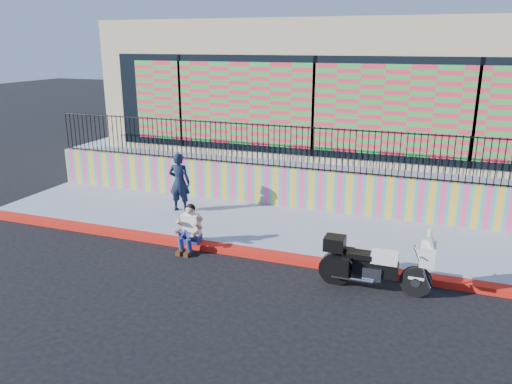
% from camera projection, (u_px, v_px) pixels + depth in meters
% --- Properties ---
extents(ground, '(90.00, 90.00, 0.00)m').
position_uv_depth(ground, '(264.00, 258.00, 11.08)').
color(ground, black).
rests_on(ground, ground).
extents(red_curb, '(16.00, 0.30, 0.15)m').
position_uv_depth(red_curb, '(264.00, 255.00, 11.06)').
color(red_curb, red).
rests_on(red_curb, ground).
extents(sidewalk, '(16.00, 3.00, 0.15)m').
position_uv_depth(sidewalk, '(286.00, 229.00, 12.54)').
color(sidewalk, gray).
rests_on(sidewalk, ground).
extents(mural_wall, '(16.00, 0.20, 1.10)m').
position_uv_depth(mural_wall, '(303.00, 189.00, 13.80)').
color(mural_wall, '#FD427C').
rests_on(mural_wall, sidewalk).
extents(metal_fence, '(15.80, 0.04, 1.20)m').
position_uv_depth(metal_fence, '(304.00, 148.00, 13.46)').
color(metal_fence, black).
rests_on(metal_fence, mural_wall).
extents(elevated_platform, '(16.00, 10.00, 1.25)m').
position_uv_depth(elevated_platform, '(339.00, 154.00, 18.40)').
color(elevated_platform, gray).
rests_on(elevated_platform, ground).
extents(storefront_building, '(14.00, 8.06, 4.00)m').
position_uv_depth(storefront_building, '(342.00, 82.00, 17.45)').
color(storefront_building, '#C9AF86').
rests_on(storefront_building, elevated_platform).
extents(police_motorcycle, '(2.10, 0.70, 1.31)m').
position_uv_depth(police_motorcycle, '(373.00, 263.00, 9.53)').
color(police_motorcycle, black).
rests_on(police_motorcycle, ground).
extents(police_officer, '(0.63, 0.45, 1.61)m').
position_uv_depth(police_officer, '(179.00, 182.00, 13.50)').
color(police_officer, black).
rests_on(police_officer, sidewalk).
extents(seated_man, '(0.54, 0.71, 1.06)m').
position_uv_depth(seated_man, '(189.00, 232.00, 11.32)').
color(seated_man, navy).
rests_on(seated_man, ground).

